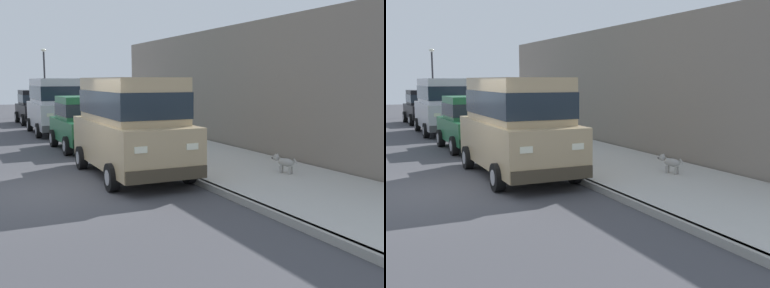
% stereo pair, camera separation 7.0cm
% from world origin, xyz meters
% --- Properties ---
extents(ground_plane, '(80.00, 80.00, 0.00)m').
position_xyz_m(ground_plane, '(0.00, 0.00, 0.00)').
color(ground_plane, '#424247').
extents(curb, '(0.16, 64.00, 0.14)m').
position_xyz_m(curb, '(3.20, 0.00, 0.07)').
color(curb, gray).
rests_on(curb, ground).
extents(sidewalk, '(3.60, 64.00, 0.14)m').
position_xyz_m(sidewalk, '(5.00, 0.00, 0.07)').
color(sidewalk, '#B7B5AD').
rests_on(sidewalk, ground).
extents(car_tan_van, '(2.16, 4.91, 2.52)m').
position_xyz_m(car_tan_van, '(2.11, 0.91, 1.39)').
color(car_tan_van, tan).
rests_on(car_tan_van, ground).
extents(car_green_hatchback, '(2.00, 3.82, 1.88)m').
position_xyz_m(car_green_hatchback, '(2.15, 6.22, 0.98)').
color(car_green_hatchback, '#23663D').
rests_on(car_green_hatchback, ground).
extents(car_silver_van, '(2.17, 4.92, 2.52)m').
position_xyz_m(car_silver_van, '(2.13, 11.68, 1.39)').
color(car_silver_van, '#BCBCC1').
rests_on(car_silver_van, ground).
extents(car_black_hatchback, '(2.04, 3.85, 1.88)m').
position_xyz_m(car_black_hatchback, '(2.08, 17.48, 0.98)').
color(car_black_hatchback, black).
rests_on(car_black_hatchback, ground).
extents(dog_grey, '(0.37, 0.72, 0.49)m').
position_xyz_m(dog_grey, '(5.43, -1.11, 0.43)').
color(dog_grey, '#999691').
rests_on(dog_grey, sidewalk).
extents(street_lamp, '(0.36, 0.36, 4.42)m').
position_xyz_m(street_lamp, '(3.55, 23.12, 2.91)').
color(street_lamp, '#2D2D33').
rests_on(street_lamp, sidewalk).
extents(building_facade, '(0.50, 20.00, 4.35)m').
position_xyz_m(building_facade, '(7.10, 4.52, 2.17)').
color(building_facade, slate).
rests_on(building_facade, ground).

